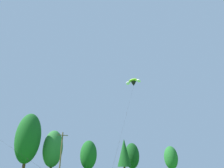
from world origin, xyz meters
name	(u,v)px	position (x,y,z in m)	size (l,w,h in m)	color
treeline_tree_d	(28,138)	(-7.93, 51.19, 8.88)	(5.76, 5.76, 14.67)	#472D19
treeline_tree_e	(53,148)	(-1.81, 52.29, 6.76)	(4.82, 4.82, 11.17)	#472D19
treeline_tree_f	(88,155)	(6.79, 50.14, 5.37)	(4.20, 4.20, 8.87)	#472D19
treeline_tree_g	(124,153)	(17.31, 50.87, 6.23)	(3.79, 3.79, 9.95)	#472D19
treeline_tree_h	(132,156)	(21.92, 54.72, 5.66)	(4.33, 4.33, 9.35)	#472D19
treeline_tree_i	(171,158)	(33.72, 51.44, 5.22)	(4.13, 4.13, 8.63)	#472D19
utility_pole	(61,154)	(-1.79, 41.11, 4.81)	(2.20, 0.26, 9.11)	brown
parafoil_kite_mid_lime_white	(133,82)	(13.02, 36.96, 21.27)	(12.29, 13.19, 20.54)	#93D633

